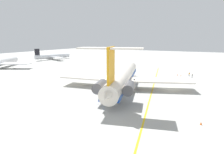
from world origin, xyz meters
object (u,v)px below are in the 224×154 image
at_px(ground_crew_near_nose, 192,75).
at_px(ground_crew_near_tail, 189,74).
at_px(safety_cone_tail, 177,75).
at_px(airliner_mid_right, 54,56).
at_px(main_jetliner, 123,77).
at_px(safety_cone_wingtip, 201,123).
at_px(safety_cone_nose, 181,75).

relative_size(ground_crew_near_nose, ground_crew_near_tail, 1.01).
distance_m(ground_crew_near_nose, safety_cone_tail, 6.79).
bearing_deg(airliner_mid_right, main_jetliner, -103.34).
relative_size(safety_cone_wingtip, safety_cone_tail, 1.00).
height_order(main_jetliner, safety_cone_nose, main_jetliner).
height_order(main_jetliner, ground_crew_near_nose, main_jetliner).
bearing_deg(airliner_mid_right, safety_cone_wingtip, -103.61).
distance_m(ground_crew_near_nose, safety_cone_wingtip, 43.95).
bearing_deg(safety_cone_wingtip, ground_crew_near_nose, 6.23).
xyz_separation_m(safety_cone_wingtip, safety_cone_tail, (46.63, 10.83, 0.00)).
bearing_deg(safety_cone_tail, main_jetliner, 159.26).
relative_size(main_jetliner, airliner_mid_right, 1.69).
xyz_separation_m(ground_crew_near_nose, safety_cone_tail, (2.95, 6.06, -0.81)).
distance_m(main_jetliner, safety_cone_nose, 33.03).
xyz_separation_m(main_jetliner, safety_cone_nose, (30.01, -13.36, -3.47)).
bearing_deg(ground_crew_near_tail, airliner_mid_right, -96.77).
height_order(ground_crew_near_nose, safety_cone_nose, ground_crew_near_nose).
bearing_deg(ground_crew_near_tail, main_jetliner, -21.61).
distance_m(main_jetliner, airliner_mid_right, 96.42).
xyz_separation_m(airliner_mid_right, safety_cone_wingtip, (-68.78, -103.01, -2.20)).
relative_size(airliner_mid_right, safety_cone_nose, 49.82).
height_order(airliner_mid_right, safety_cone_nose, airliner_mid_right).
relative_size(ground_crew_near_tail, safety_cone_tail, 3.06).
height_order(ground_crew_near_nose, ground_crew_near_tail, ground_crew_near_nose).
bearing_deg(ground_crew_near_tail, safety_cone_tail, -78.59).
distance_m(main_jetliner, safety_cone_tail, 33.34).
relative_size(airliner_mid_right, ground_crew_near_nose, 16.07).
height_order(main_jetliner, safety_cone_wingtip, main_jetliner).
xyz_separation_m(airliner_mid_right, safety_cone_nose, (-23.14, -93.79, -2.20)).
bearing_deg(safety_cone_nose, airliner_mid_right, 76.14).
height_order(airliner_mid_right, ground_crew_near_tail, airliner_mid_right).
bearing_deg(main_jetliner, airliner_mid_right, 41.47).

